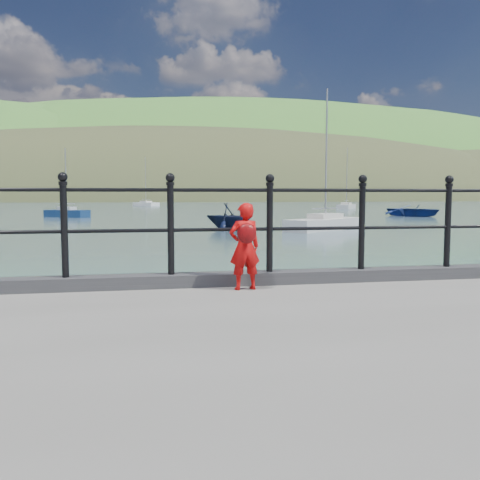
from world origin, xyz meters
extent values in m
plane|color=#2D4251|center=(0.00, 0.00, 0.00)|extent=(600.00, 600.00, 0.00)
cube|color=#28282B|center=(0.00, -0.15, 1.07)|extent=(60.00, 0.30, 0.15)
cylinder|color=black|center=(0.00, -0.15, 1.67)|extent=(18.00, 0.04, 0.04)
cylinder|color=black|center=(0.00, -0.15, 2.15)|extent=(18.00, 0.04, 0.04)
cylinder|color=black|center=(-1.80, -0.15, 1.67)|extent=(0.08, 0.08, 1.05)
sphere|color=black|center=(-1.80, -0.15, 2.29)|extent=(0.11, 0.11, 0.11)
cylinder|color=black|center=(-0.60, -0.15, 1.67)|extent=(0.08, 0.08, 1.05)
sphere|color=black|center=(-0.60, -0.15, 2.29)|extent=(0.11, 0.11, 0.11)
cylinder|color=black|center=(0.60, -0.15, 1.67)|extent=(0.08, 0.08, 1.05)
sphere|color=black|center=(0.60, -0.15, 2.29)|extent=(0.11, 0.11, 0.11)
cylinder|color=black|center=(1.80, -0.15, 1.67)|extent=(0.08, 0.08, 1.05)
sphere|color=black|center=(1.80, -0.15, 2.29)|extent=(0.11, 0.11, 0.11)
cylinder|color=black|center=(3.00, -0.15, 1.67)|extent=(0.08, 0.08, 1.05)
sphere|color=black|center=(3.00, -0.15, 2.29)|extent=(0.11, 0.11, 0.11)
ellipsoid|color=#333A21|center=(20.00, 195.00, -15.40)|extent=(400.00, 100.00, 88.00)
ellipsoid|color=#387026|center=(60.00, 255.00, -27.30)|extent=(600.00, 180.00, 156.00)
cube|color=silver|center=(-35.00, 181.00, 3.00)|extent=(9.00, 6.00, 6.00)
cube|color=#4C4744|center=(-35.00, 181.00, 7.00)|extent=(9.50, 6.50, 2.00)
cube|color=silver|center=(-12.00, 181.00, 3.00)|extent=(9.00, 6.00, 6.00)
cube|color=#4C4744|center=(-12.00, 181.00, 7.00)|extent=(9.50, 6.50, 2.00)
cube|color=silver|center=(18.00, 181.00, 3.00)|extent=(9.00, 6.00, 6.00)
cube|color=#4C4744|center=(18.00, 181.00, 7.00)|extent=(9.50, 6.50, 2.00)
cube|color=silver|center=(45.00, 181.00, 3.00)|extent=(9.00, 6.00, 6.00)
cube|color=#4C4744|center=(45.00, 181.00, 7.00)|extent=(9.50, 6.50, 2.00)
imported|color=red|center=(0.22, -0.48, 1.50)|extent=(0.39, 0.28, 1.00)
ellipsoid|color=red|center=(0.22, -0.61, 1.66)|extent=(0.22, 0.11, 0.23)
imported|color=navy|center=(25.48, 40.30, 0.60)|extent=(5.97, 6.87, 1.19)
imported|color=black|center=(4.23, 24.93, 0.81)|extent=(4.04, 3.94, 1.62)
cube|color=beige|center=(29.56, 67.56, 0.25)|extent=(5.14, 6.63, 0.90)
cube|color=beige|center=(29.56, 67.56, 0.75)|extent=(2.34, 2.66, 0.50)
cylinder|color=#A5A5A8|center=(29.56, 67.56, 5.01)|extent=(0.10, 0.10, 8.62)
cylinder|color=#A5A5A8|center=(29.56, 67.56, 1.30)|extent=(1.67, 2.57, 0.06)
cube|color=navy|center=(-8.20, 44.39, 0.25)|extent=(4.51, 3.71, 0.90)
cube|color=beige|center=(-8.20, 44.39, 0.75)|extent=(1.86, 1.71, 0.50)
cylinder|color=#A5A5A8|center=(-8.20, 44.39, 3.61)|extent=(0.10, 0.10, 5.83)
cylinder|color=#A5A5A8|center=(-8.20, 44.39, 1.30)|extent=(1.70, 1.19, 0.06)
cube|color=white|center=(-0.66, 96.48, 0.25)|extent=(5.29, 6.73, 0.90)
cube|color=beige|center=(-0.66, 96.48, 0.75)|extent=(2.45, 2.73, 0.50)
cylinder|color=#A5A5A8|center=(-0.66, 96.48, 5.16)|extent=(0.10, 0.10, 8.93)
cylinder|color=#A5A5A8|center=(-0.66, 96.48, 1.30)|extent=(1.67, 2.57, 0.06)
cube|color=beige|center=(9.77, 22.84, 0.25)|extent=(6.01, 5.09, 0.90)
cube|color=beige|center=(9.77, 22.84, 0.75)|extent=(2.46, 2.26, 0.50)
cylinder|color=#A5A5A8|center=(9.77, 22.84, 4.52)|extent=(0.10, 0.10, 7.64)
cylinder|color=#A5A5A8|center=(9.77, 22.84, 1.30)|extent=(2.28, 1.72, 0.06)
camera|label=1|loc=(-0.90, -6.16, 2.08)|focal=38.00mm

